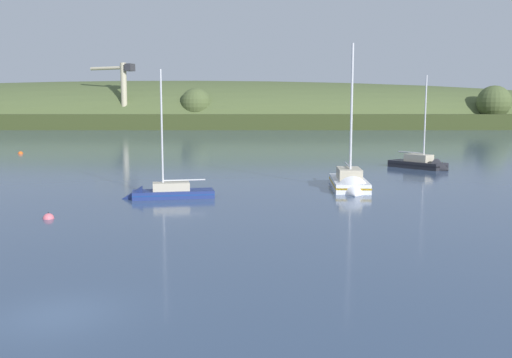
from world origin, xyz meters
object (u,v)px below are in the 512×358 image
object	(u,v)px
sailboat_far_left	(350,187)
sailboat_outer_reach	(163,196)
mooring_buoy_midchannel	(21,154)
mooring_buoy_foreground	(49,219)
dockside_crane	(123,95)
sailboat_midwater_white	(423,166)

from	to	relation	value
sailboat_far_left	sailboat_outer_reach	world-z (taller)	sailboat_far_left
mooring_buoy_midchannel	mooring_buoy_foreground	bearing A→B (deg)	-62.46
dockside_crane	sailboat_midwater_white	size ratio (longest dim) A/B	2.01
sailboat_midwater_white	sailboat_far_left	bearing A→B (deg)	-72.39
sailboat_midwater_white	mooring_buoy_foreground	distance (m)	43.92
dockside_crane	sailboat_outer_reach	bearing A→B (deg)	127.23
dockside_crane	mooring_buoy_foreground	size ratio (longest dim) A/B	30.53
mooring_buoy_foreground	sailboat_outer_reach	bearing A→B (deg)	57.34
dockside_crane	sailboat_far_left	bearing A→B (deg)	132.76
dockside_crane	sailboat_midwater_white	world-z (taller)	dockside_crane
sailboat_outer_reach	mooring_buoy_midchannel	world-z (taller)	sailboat_outer_reach
mooring_buoy_foreground	mooring_buoy_midchannel	size ratio (longest dim) A/B	0.93
dockside_crane	mooring_buoy_foreground	bearing A→B (deg)	124.66
sailboat_outer_reach	mooring_buoy_foreground	xyz separation A→B (m)	(-5.43, -8.47, -0.17)
sailboat_outer_reach	mooring_buoy_foreground	world-z (taller)	sailboat_outer_reach
dockside_crane	mooring_buoy_midchannel	xyz separation A→B (m)	(17.38, -115.98, -12.08)
sailboat_far_left	mooring_buoy_foreground	bearing A→B (deg)	-55.52
sailboat_far_left	dockside_crane	bearing A→B (deg)	-156.39
sailboat_outer_reach	dockside_crane	bearing A→B (deg)	-86.16
mooring_buoy_foreground	mooring_buoy_midchannel	xyz separation A→B (m)	(-26.17, 50.19, -0.00)
sailboat_outer_reach	mooring_buoy_midchannel	bearing A→B (deg)	-66.27
dockside_crane	sailboat_outer_reach	size ratio (longest dim) A/B	2.19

